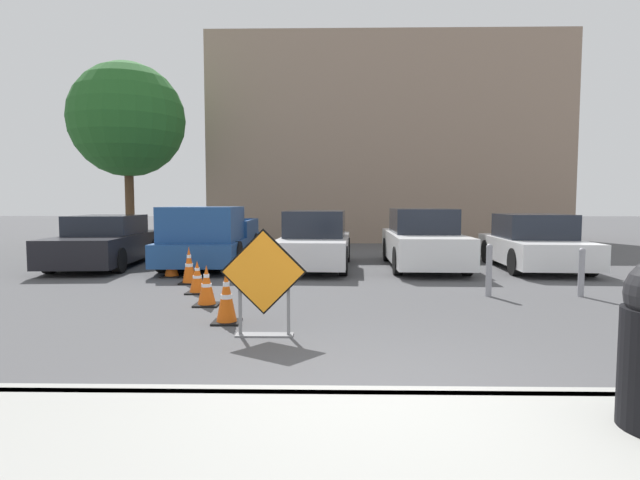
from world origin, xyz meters
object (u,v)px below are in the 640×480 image
object	(u,v)px
traffic_cone_fifth	(171,261)
parked_car_third	(423,241)
road_closed_sign	(264,280)
traffic_cone_nearest	(226,297)
traffic_cone_fourth	(189,265)
traffic_cone_third	(197,277)
parked_car_second	(315,242)
bollard_nearest	(489,269)
traffic_cone_second	(207,286)
parked_car_fourth	(534,244)
pickup_truck	(210,239)
bollard_second	(581,271)
parked_car_nearest	(106,242)

from	to	relation	value
traffic_cone_fifth	parked_car_third	world-z (taller)	parked_car_third
parked_car_third	road_closed_sign	bearing A→B (deg)	65.88
traffic_cone_nearest	traffic_cone_fourth	bearing A→B (deg)	113.67
traffic_cone_fourth	traffic_cone_fifth	bearing A→B (deg)	125.46
traffic_cone_third	parked_car_second	bearing A→B (deg)	60.43
bollard_nearest	traffic_cone_second	bearing A→B (deg)	-169.46
traffic_cone_third	parked_car_fourth	world-z (taller)	parked_car_fourth
pickup_truck	parked_car_second	xyz separation A→B (m)	(2.84, -0.24, -0.04)
parked_car_third	bollard_second	xyz separation A→B (m)	(2.15, -4.07, -0.24)
parked_car_second	bollard_second	bearing A→B (deg)	144.95
road_closed_sign	parked_car_second	xyz separation A→B (m)	(0.47, 6.79, -0.05)
traffic_cone_nearest	pickup_truck	xyz separation A→B (m)	(-1.74, 6.32, 0.35)
traffic_cone_third	parked_car_fourth	size ratio (longest dim) A/B	0.15
bollard_second	parked_car_third	bearing A→B (deg)	117.81
traffic_cone_second	bollard_nearest	size ratio (longest dim) A/B	0.71
road_closed_sign	traffic_cone_fifth	size ratio (longest dim) A/B	1.87
traffic_cone_second	bollard_nearest	world-z (taller)	bollard_nearest
traffic_cone_second	traffic_cone_fifth	xyz separation A→B (m)	(-1.61, 3.19, 0.03)
parked_car_second	bollard_nearest	world-z (taller)	parked_car_second
traffic_cone_nearest	pickup_truck	size ratio (longest dim) A/B	0.15
traffic_cone_nearest	parked_car_second	xyz separation A→B (m)	(1.10, 6.08, 0.31)
road_closed_sign	traffic_cone_fifth	xyz separation A→B (m)	(-2.82, 5.11, -0.37)
traffic_cone_second	traffic_cone_third	xyz separation A→B (m)	(-0.46, 1.12, -0.03)
traffic_cone_nearest	traffic_cone_second	distance (m)	1.34
traffic_cone_second	bollard_second	bearing A→B (deg)	7.92
traffic_cone_fourth	parked_car_third	xyz separation A→B (m)	(5.44, 2.76, 0.33)
parked_car_nearest	pickup_truck	world-z (taller)	pickup_truck
traffic_cone_fifth	bollard_nearest	size ratio (longest dim) A/B	0.77
road_closed_sign	parked_car_third	world-z (taller)	parked_car_third
traffic_cone_nearest	pickup_truck	distance (m)	6.57
road_closed_sign	traffic_cone_third	bearing A→B (deg)	118.81
parked_car_third	bollard_nearest	xyz separation A→B (m)	(0.46, -4.07, -0.20)
traffic_cone_second	parked_car_second	world-z (taller)	parked_car_second
parked_car_fourth	parked_car_second	bearing A→B (deg)	2.31
traffic_cone_fifth	bollard_second	xyz separation A→B (m)	(8.27, -2.26, 0.11)
parked_car_second	bollard_nearest	bearing A→B (deg)	133.25
traffic_cone_third	traffic_cone_fourth	xyz separation A→B (m)	(-0.47, 1.11, 0.09)
parked_car_fourth	traffic_cone_fourth	bearing A→B (deg)	20.32
road_closed_sign	parked_car_fourth	distance (m)	9.11
pickup_truck	parked_car_third	size ratio (longest dim) A/B	1.12
traffic_cone_third	pickup_truck	size ratio (longest dim) A/B	0.12
traffic_cone_third	traffic_cone_fifth	distance (m)	2.37
traffic_cone_fifth	parked_car_third	xyz separation A→B (m)	(6.13, 1.80, 0.35)
pickup_truck	traffic_cone_nearest	bearing A→B (deg)	104.47
traffic_cone_second	traffic_cone_fourth	world-z (taller)	traffic_cone_fourth
parked_car_nearest	bollard_nearest	world-z (taller)	parked_car_nearest
road_closed_sign	traffic_cone_third	size ratio (longest dim) A/B	2.23
road_closed_sign	parked_car_nearest	world-z (taller)	road_closed_sign
traffic_cone_second	parked_car_nearest	bearing A→B (deg)	127.83
parked_car_nearest	bollard_nearest	distance (m)	9.94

